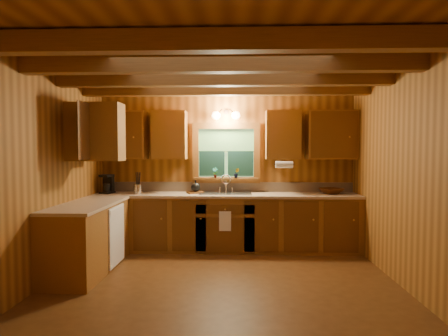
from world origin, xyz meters
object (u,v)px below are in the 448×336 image
cutting_board (196,192)px  wicker_basket (331,191)px  sink (226,196)px  coffee_maker (108,184)px

cutting_board → wicker_basket: bearing=-24.5°
cutting_board → wicker_basket: wicker_basket is taller
sink → wicker_basket: (1.69, 0.06, 0.09)m
sink → coffee_maker: coffee_maker is taller
sink → coffee_maker: 1.92m
cutting_board → wicker_basket: 2.18m
coffee_maker → cutting_board: (1.42, 0.04, -0.14)m
sink → wicker_basket: bearing=1.9°
cutting_board → wicker_basket: size_ratio=0.72×
coffee_maker → cutting_board: coffee_maker is taller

